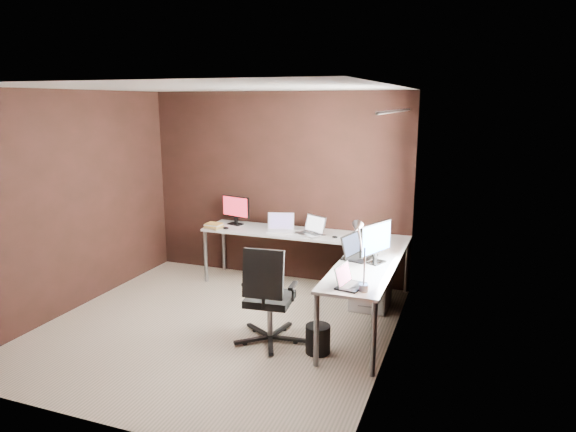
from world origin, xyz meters
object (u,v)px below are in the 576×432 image
(wastebasket, at_px, (318,339))
(monitor_right, at_px, (376,240))
(monitor_left, at_px, (236,208))
(desk_lamp, at_px, (359,246))
(laptop_white, at_px, (281,227))
(office_chair, at_px, (269,314))
(laptop_silver, at_px, (312,230))
(drawer_pedestal, at_px, (371,282))
(laptop_black_small, at_px, (348,282))
(book_stack, at_px, (214,226))
(laptop_black_big, at_px, (356,252))

(wastebasket, bearing_deg, monitor_right, 61.83)
(monitor_left, distance_m, desk_lamp, 2.78)
(monitor_right, distance_m, laptop_white, 1.67)
(monitor_left, distance_m, wastebasket, 2.59)
(monitor_left, height_order, wastebasket, monitor_left)
(office_chair, bearing_deg, laptop_silver, 86.28)
(drawer_pedestal, height_order, desk_lamp, desk_lamp)
(office_chair, relative_size, wastebasket, 3.67)
(laptop_white, distance_m, laptop_black_small, 2.12)
(drawer_pedestal, xyz_separation_m, monitor_right, (0.14, -0.58, 0.67))
(laptop_black_small, xyz_separation_m, wastebasket, (-0.29, 0.05, -0.64))
(monitor_left, distance_m, laptop_silver, 1.15)
(laptop_white, relative_size, book_stack, 1.53)
(monitor_left, xyz_separation_m, monitor_right, (2.10, -1.03, 0.02))
(laptop_black_big, distance_m, laptop_black_small, 0.91)
(desk_lamp, bearing_deg, drawer_pedestal, 84.10)
(desk_lamp, bearing_deg, wastebasket, 159.96)
(desk_lamp, xyz_separation_m, wastebasket, (-0.39, 0.06, -0.98))
(laptop_silver, height_order, laptop_black_small, laptop_silver)
(drawer_pedestal, height_order, office_chair, office_chair)
(drawer_pedestal, height_order, laptop_white, laptop_white)
(office_chair, xyz_separation_m, wastebasket, (0.52, -0.04, -0.16))
(laptop_white, xyz_separation_m, office_chair, (0.48, -1.58, -0.48))
(monitor_right, distance_m, laptop_black_small, 0.81)
(laptop_silver, relative_size, wastebasket, 1.54)
(drawer_pedestal, height_order, wastebasket, drawer_pedestal)
(desk_lamp, height_order, office_chair, desk_lamp)
(monitor_left, bearing_deg, office_chair, -41.16)
(laptop_white, height_order, office_chair, office_chair)
(drawer_pedestal, height_order, laptop_silver, laptop_silver)
(office_chair, bearing_deg, desk_lamp, -11.90)
(laptop_silver, bearing_deg, wastebasket, -40.64)
(monitor_left, bearing_deg, drawer_pedestal, 1.29)
(monitor_right, bearing_deg, laptop_black_big, 85.96)
(drawer_pedestal, xyz_separation_m, desk_lamp, (0.14, -1.37, 0.82))
(wastebasket, bearing_deg, office_chair, 175.57)
(monitor_left, distance_m, laptop_black_small, 2.71)
(desk_lamp, bearing_deg, book_stack, 134.66)
(laptop_black_small, height_order, book_stack, laptop_black_small)
(monitor_left, relative_size, wastebasket, 1.59)
(book_stack, bearing_deg, laptop_black_small, -34.79)
(laptop_silver, relative_size, office_chair, 0.42)
(book_stack, bearing_deg, laptop_silver, 6.79)
(laptop_white, relative_size, office_chair, 0.39)
(laptop_black_small, bearing_deg, monitor_right, 2.58)
(laptop_white, relative_size, laptop_black_big, 0.91)
(monitor_left, bearing_deg, wastebasket, -31.57)
(book_stack, height_order, wastebasket, book_stack)
(laptop_white, height_order, wastebasket, laptop_white)
(laptop_white, xyz_separation_m, laptop_black_small, (1.30, -1.68, -0.01))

